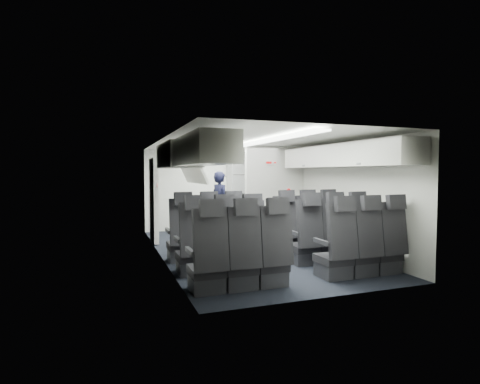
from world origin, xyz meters
TOP-DOWN VIEW (x-y plane):
  - cabin_shell at (0.00, 0.00)m, footprint 3.41×6.01m
  - seat_row_front at (-0.00, -0.53)m, footprint 3.33×0.56m
  - seat_row_mid at (-0.00, -1.43)m, footprint 3.33×0.56m
  - seat_row_rear at (-0.00, -2.33)m, footprint 3.33×0.56m
  - overhead_bin_left_rear at (-1.40, -2.00)m, footprint 0.53×1.80m
  - overhead_bin_left_front_open at (-1.44, -0.25)m, footprint 0.64×1.70m
  - overhead_bin_right_rear at (1.40, -2.00)m, footprint 0.53×1.80m
  - overhead_bin_right_front at (1.40, -0.25)m, footprint 0.53×1.70m
  - bulkhead_partition at (0.98, 0.80)m, footprint 1.40×0.15m
  - galley_unit at (0.95, 2.72)m, footprint 0.85×0.52m
  - boarding_door at (-1.64, 1.55)m, footprint 0.12×1.27m
  - flight_attendant at (-0.01, 1.78)m, footprint 0.56×0.67m
  - carry_on_bag at (-1.44, -0.28)m, footprint 0.36×0.26m
  - papers at (0.18, 1.73)m, footprint 0.21×0.05m

SIDE VIEW (x-z plane):
  - seat_row_front at x=0.00m, z-range -0.21..1.02m
  - seat_row_mid at x=0.00m, z-range -0.21..1.02m
  - seat_row_rear at x=0.00m, z-range -0.21..1.02m
  - flight_attendant at x=-0.01m, z-range 0.00..1.59m
  - galley_unit at x=0.95m, z-range 0.00..1.90m
  - boarding_door at x=-1.64m, z-range 0.02..1.88m
  - papers at x=0.18m, z-range 0.94..1.09m
  - bulkhead_partition at x=0.98m, z-range 0.01..2.14m
  - cabin_shell at x=0.00m, z-range 0.04..2.21m
  - overhead_bin_left_front_open at x=-1.44m, z-range 1.38..2.10m
  - carry_on_bag at x=-1.44m, z-range 1.70..1.91m
  - overhead_bin_right_front at x=1.40m, z-range 1.66..2.06m
  - overhead_bin_left_rear at x=-1.40m, z-range 1.66..2.06m
  - overhead_bin_right_rear at x=1.40m, z-range 1.66..2.06m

